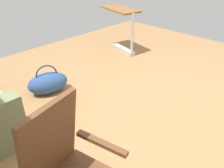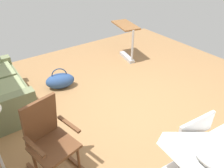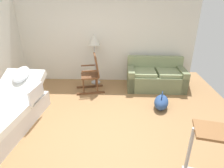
{
  "view_description": "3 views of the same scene",
  "coord_description": "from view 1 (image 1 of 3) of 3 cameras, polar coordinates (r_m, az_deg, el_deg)",
  "views": [
    {
      "loc": [
        -1.14,
        2.07,
        1.75
      ],
      "look_at": [
        0.11,
        0.76,
        0.69
      ],
      "focal_mm": 36.13,
      "sensor_mm": 36.0,
      "label": 1
    },
    {
      "loc": [
        -2.23,
        2.07,
        2.47
      ],
      "look_at": [
        -0.07,
        0.52,
        0.78
      ],
      "focal_mm": 35.74,
      "sensor_mm": 36.0,
      "label": 2
    },
    {
      "loc": [
        0.42,
        -3.19,
        2.36
      ],
      "look_at": [
        0.28,
        0.5,
        0.69
      ],
      "focal_mm": 30.22,
      "sensor_mm": 36.0,
      "label": 3
    }
  ],
  "objects": [
    {
      "name": "ground_plane",
      "position": [
        2.94,
        12.06,
        -7.04
      ],
      "size": [
        6.32,
        6.32,
        0.0
      ],
      "primitive_type": "plane",
      "color": "#9E7247"
    },
    {
      "name": "duffel_bag",
      "position": [
        3.32,
        -15.91,
        0.31
      ],
      "size": [
        0.47,
        0.63,
        0.43
      ],
      "color": "#2D4C84",
      "rests_on": "ground"
    },
    {
      "name": "overbed_table",
      "position": [
        4.53,
        2.68,
        14.66
      ],
      "size": [
        0.88,
        0.56,
        0.84
      ],
      "color": "#B2B5BA",
      "rests_on": "ground"
    }
  ]
}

